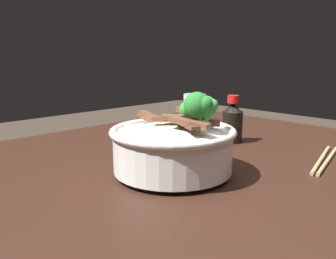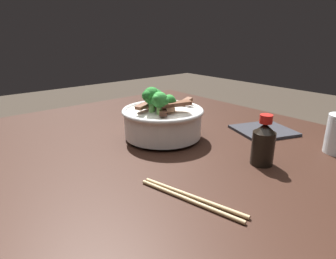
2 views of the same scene
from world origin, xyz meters
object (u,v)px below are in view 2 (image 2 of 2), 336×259
Objects in this scene: chopsticks_pair at (191,198)px; folded_napkin at (263,131)px; soy_sauce_bottle at (263,143)px; rice_bowl at (163,118)px.

folded_napkin is (-0.41, -0.12, 0.00)m from chopsticks_pair.
soy_sauce_bottle is at bearing 31.08° from folded_napkin.
folded_napkin is at bearing -148.92° from soy_sauce_bottle.
chopsticks_pair is 1.34× the size of folded_napkin.
folded_napkin is (-0.25, 0.15, -0.05)m from rice_bowl.
folded_napkin is at bearing -164.00° from chopsticks_pair.
folded_napkin reaches higher than chopsticks_pair.
rice_bowl is 0.27m from soy_sauce_bottle.
soy_sauce_bottle reaches higher than chopsticks_pair.
rice_bowl is at bearing -75.96° from soy_sauce_bottle.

